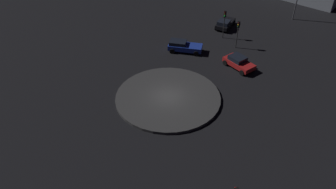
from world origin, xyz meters
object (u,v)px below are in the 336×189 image
(car_red, at_px, (239,62))
(car_blue, at_px, (184,46))
(car_black, at_px, (225,23))
(traffic_light_north_near, at_px, (225,19))
(traffic_light_north, at_px, (238,29))

(car_red, distance_m, car_blue, 7.91)
(car_black, distance_m, car_red, 11.29)
(car_black, relative_size, traffic_light_north_near, 1.00)
(car_red, relative_size, traffic_light_north_near, 1.07)
(car_black, bearing_deg, traffic_light_north_near, -164.92)
(car_red, relative_size, car_blue, 0.92)
(car_black, xyz_separation_m, car_blue, (-2.77, -9.40, 0.08))
(car_blue, relative_size, traffic_light_north, 1.22)
(traffic_light_north_near, bearing_deg, car_black, -163.69)
(car_red, relative_size, traffic_light_north, 1.12)
(car_red, height_order, traffic_light_north_near, traffic_light_north_near)
(car_red, bearing_deg, traffic_light_north, 137.43)
(car_red, height_order, car_blue, car_blue)
(car_black, xyz_separation_m, traffic_light_north_near, (0.78, -3.31, 2.24))
(car_black, height_order, car_red, car_red)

